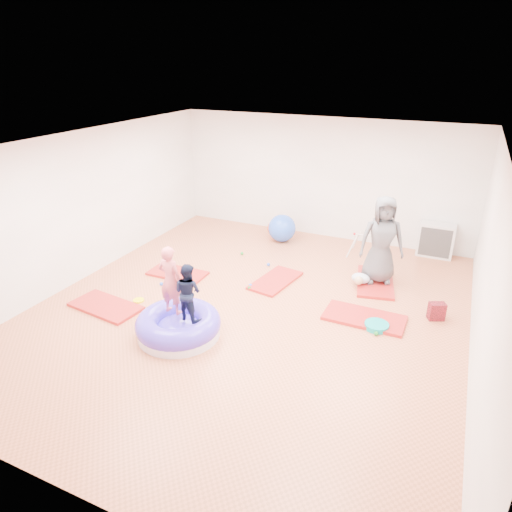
% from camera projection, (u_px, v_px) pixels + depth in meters
% --- Properties ---
extents(room, '(7.01, 8.01, 2.81)m').
position_uv_depth(room, '(248.00, 234.00, 7.31)').
color(room, '#C56F4B').
rests_on(room, ground).
extents(gym_mat_front_left, '(1.34, 0.78, 0.05)m').
position_uv_depth(gym_mat_front_left, '(106.00, 306.00, 7.94)').
color(gym_mat_front_left, '#AE2812').
rests_on(gym_mat_front_left, ground).
extents(gym_mat_mid_left, '(1.16, 0.60, 0.05)m').
position_uv_depth(gym_mat_mid_left, '(178.00, 273.00, 9.15)').
color(gym_mat_mid_left, '#AE2812').
rests_on(gym_mat_mid_left, ground).
extents(gym_mat_center_back, '(0.77, 1.26, 0.05)m').
position_uv_depth(gym_mat_center_back, '(275.00, 281.00, 8.85)').
color(gym_mat_center_back, '#AE2812').
rests_on(gym_mat_center_back, ground).
extents(gym_mat_right, '(1.33, 0.68, 0.05)m').
position_uv_depth(gym_mat_right, '(364.00, 318.00, 7.59)').
color(gym_mat_right, '#AE2812').
rests_on(gym_mat_right, ground).
extents(gym_mat_rear_right, '(0.92, 1.44, 0.06)m').
position_uv_depth(gym_mat_rear_right, '(375.00, 282.00, 8.79)').
color(gym_mat_rear_right, '#AE2812').
rests_on(gym_mat_rear_right, ground).
extents(inflatable_cushion, '(1.33, 1.33, 0.42)m').
position_uv_depth(inflatable_cushion, '(179.00, 326.00, 7.12)').
color(inflatable_cushion, silver).
rests_on(inflatable_cushion, ground).
extents(child_pink, '(0.42, 0.29, 1.12)m').
position_uv_depth(child_pink, '(170.00, 277.00, 6.93)').
color(child_pink, '#DA5C67').
rests_on(child_pink, inflatable_cushion).
extents(child_navy, '(0.49, 0.41, 0.91)m').
position_uv_depth(child_navy, '(188.00, 289.00, 6.79)').
color(child_navy, black).
rests_on(child_navy, inflatable_cushion).
extents(adult_caregiver, '(0.95, 0.79, 1.67)m').
position_uv_depth(adult_caregiver, '(382.00, 240.00, 8.47)').
color(adult_caregiver, '#4A4C51').
rests_on(adult_caregiver, gym_mat_rear_right).
extents(infant, '(0.34, 0.35, 0.20)m').
position_uv_depth(infant, '(360.00, 279.00, 8.63)').
color(infant, silver).
rests_on(infant, gym_mat_rear_right).
extents(ball_pit_balls, '(4.14, 2.04, 0.07)m').
position_uv_depth(ball_pit_balls, '(234.00, 282.00, 8.78)').
color(ball_pit_balls, blue).
rests_on(ball_pit_balls, ground).
extents(exercise_ball_blue, '(0.64, 0.64, 0.64)m').
position_uv_depth(exercise_ball_blue, '(282.00, 228.00, 10.68)').
color(exercise_ball_blue, blue).
rests_on(exercise_ball_blue, ground).
extents(exercise_ball_orange, '(0.44, 0.44, 0.44)m').
position_uv_depth(exercise_ball_orange, '(277.00, 228.00, 10.98)').
color(exercise_ball_orange, '#FF4003').
rests_on(exercise_ball_orange, ground).
extents(infant_play_gym, '(0.64, 0.61, 0.49)m').
position_uv_depth(infant_play_gym, '(365.00, 242.00, 9.87)').
color(infant_play_gym, silver).
rests_on(infant_play_gym, ground).
extents(cube_shelf, '(0.74, 0.36, 0.74)m').
position_uv_depth(cube_shelf, '(436.00, 240.00, 9.86)').
color(cube_shelf, silver).
rests_on(cube_shelf, ground).
extents(balance_disc, '(0.39, 0.39, 0.09)m').
position_uv_depth(balance_disc, '(377.00, 326.00, 7.34)').
color(balance_disc, '#0B9E9E').
rests_on(balance_disc, ground).
extents(backpack, '(0.30, 0.25, 0.30)m').
position_uv_depth(backpack, '(437.00, 311.00, 7.55)').
color(backpack, maroon).
rests_on(backpack, ground).
extents(yellow_toy, '(0.20, 0.20, 0.03)m').
position_uv_depth(yellow_toy, '(139.00, 300.00, 8.16)').
color(yellow_toy, '#F0EB00').
rests_on(yellow_toy, ground).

